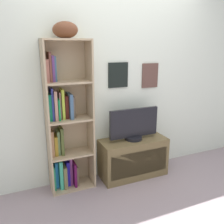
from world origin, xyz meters
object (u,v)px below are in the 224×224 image
object	(u,v)px
football	(65,30)
tv_stand	(133,157)
television	(134,125)
bookshelf	(65,126)

from	to	relation	value
football	tv_stand	size ratio (longest dim) A/B	0.31
football	tv_stand	world-z (taller)	football
tv_stand	television	size ratio (longest dim) A/B	1.33
bookshelf	tv_stand	bearing A→B (deg)	-5.60
football	tv_stand	bearing A→B (deg)	-3.51
bookshelf	television	size ratio (longest dim) A/B	2.65
tv_stand	television	distance (m)	0.45
football	television	xyz separation A→B (m)	(0.81, -0.05, -1.13)
bookshelf	television	xyz separation A→B (m)	(0.87, -0.08, -0.07)
bookshelf	football	size ratio (longest dim) A/B	6.53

